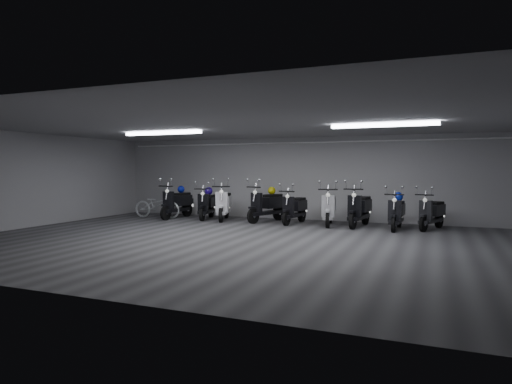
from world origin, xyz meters
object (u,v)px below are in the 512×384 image
at_px(scooter_5, 294,203).
at_px(scooter_0, 177,198).
at_px(scooter_3, 266,200).
at_px(helmet_3, 181,189).
at_px(scooter_2, 224,199).
at_px(scooter_7, 360,203).
at_px(helmet_1, 398,197).
at_px(bicycle, 157,202).
at_px(helmet_0, 209,191).
at_px(helmet_2, 272,191).
at_px(scooter_1, 207,200).
at_px(scooter_6, 329,203).
at_px(scooter_8, 397,207).
at_px(scooter_9, 432,208).

bearing_deg(scooter_5, scooter_0, -171.21).
bearing_deg(scooter_3, helmet_3, -161.27).
height_order(scooter_2, scooter_5, scooter_2).
height_order(scooter_3, scooter_7, scooter_3).
relative_size(scooter_7, helmet_1, 7.02).
height_order(bicycle, helmet_0, bicycle).
bearing_deg(scooter_7, helmet_2, -178.83).
height_order(scooter_1, helmet_0, scooter_1).
height_order(scooter_1, helmet_2, scooter_1).
distance_m(scooter_0, helmet_1, 7.39).
distance_m(scooter_0, scooter_5, 4.27).
distance_m(scooter_6, scooter_8, 2.01).
distance_m(scooter_6, helmet_2, 2.08).
bearing_deg(scooter_2, bicycle, 167.86).
bearing_deg(helmet_3, helmet_1, -1.63).
bearing_deg(scooter_8, scooter_3, 177.33).
relative_size(scooter_1, scooter_7, 0.93).
bearing_deg(scooter_1, helmet_0, 90.00).
distance_m(scooter_2, scooter_3, 1.50).
xyz_separation_m(scooter_2, scooter_9, (6.51, 0.11, -0.09)).
bearing_deg(scooter_7, scooter_5, -171.24).
relative_size(scooter_0, scooter_1, 1.08).
distance_m(scooter_5, helmet_1, 3.14).
height_order(scooter_1, scooter_3, scooter_3).
xyz_separation_m(helmet_1, helmet_3, (-7.37, 0.21, 0.08)).
xyz_separation_m(scooter_8, helmet_2, (-4.01, 0.65, 0.37)).
bearing_deg(scooter_2, helmet_1, -18.76).
height_order(helmet_0, helmet_2, helmet_2).
distance_m(scooter_3, scooter_6, 2.11).
bearing_deg(bicycle, scooter_6, -91.07).
height_order(scooter_5, helmet_0, scooter_5).
xyz_separation_m(scooter_3, scooter_9, (5.02, -0.00, -0.08)).
distance_m(scooter_7, bicycle, 6.99).
distance_m(bicycle, helmet_2, 4.14).
bearing_deg(scooter_6, helmet_2, 159.24).
height_order(scooter_0, helmet_3, scooter_0).
bearing_deg(scooter_7, helmet_0, -175.32).
height_order(scooter_8, helmet_3, scooter_8).
xyz_separation_m(scooter_5, helmet_3, (-4.25, 0.17, 0.36)).
distance_m(scooter_5, helmet_0, 3.26).
distance_m(scooter_8, helmet_0, 6.37).
height_order(scooter_3, scooter_9, scooter_3).
distance_m(scooter_9, helmet_1, 0.97).
height_order(scooter_3, scooter_8, scooter_3).
relative_size(scooter_7, helmet_3, 7.63).
bearing_deg(helmet_3, scooter_9, -0.37).
bearing_deg(scooter_5, helmet_3, -174.79).
xyz_separation_m(scooter_8, bicycle, (-8.08, 0.02, -0.08)).
bearing_deg(helmet_1, scooter_2, 179.54).
xyz_separation_m(scooter_7, helmet_0, (-5.25, 0.28, 0.25)).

